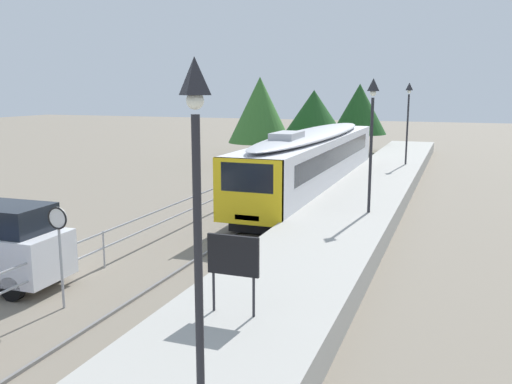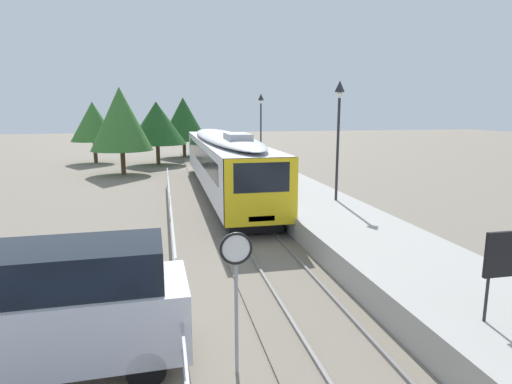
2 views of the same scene
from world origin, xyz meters
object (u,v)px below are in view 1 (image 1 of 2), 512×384
(platform_lamp_mid_platform, at_px, (372,120))
(speed_limit_sign, at_px, (58,232))
(platform_lamp_far_end, at_px, (408,108))
(commuter_train, at_px, (314,157))
(platform_lamp_near_end, at_px, (197,180))
(platform_notice_board, at_px, (233,258))

(platform_lamp_mid_platform, distance_m, speed_limit_sign, 12.77)
(platform_lamp_mid_platform, distance_m, platform_lamp_far_end, 15.51)
(commuter_train, relative_size, speed_limit_sign, 7.30)
(platform_lamp_mid_platform, xyz_separation_m, platform_lamp_far_end, (0.00, 15.51, 0.00))
(platform_lamp_near_end, distance_m, platform_notice_board, 4.91)
(commuter_train, distance_m, platform_lamp_mid_platform, 8.70)
(platform_lamp_far_end, bearing_deg, commuter_train, -116.76)
(platform_lamp_mid_platform, height_order, speed_limit_sign, platform_lamp_mid_platform)
(commuter_train, xyz_separation_m, platform_lamp_mid_platform, (4.18, -7.22, 2.47))
(platform_lamp_mid_platform, bearing_deg, platform_notice_board, -95.96)
(platform_lamp_mid_platform, relative_size, platform_lamp_far_end, 1.00)
(platform_lamp_near_end, bearing_deg, commuter_train, 100.42)
(platform_lamp_mid_platform, relative_size, speed_limit_sign, 1.91)
(platform_notice_board, xyz_separation_m, speed_limit_sign, (-5.28, 0.69, -0.06))
(platform_lamp_near_end, height_order, platform_lamp_mid_platform, same)
(commuter_train, height_order, speed_limit_sign, commuter_train)
(commuter_train, xyz_separation_m, platform_lamp_near_end, (4.18, -22.72, 2.47))
(commuter_train, bearing_deg, speed_limit_sign, -97.27)
(platform_lamp_near_end, xyz_separation_m, platform_lamp_mid_platform, (0.00, 15.51, 0.00))
(platform_lamp_near_end, bearing_deg, speed_limit_sign, 143.52)
(commuter_train, bearing_deg, platform_lamp_mid_platform, -59.93)
(platform_notice_board, bearing_deg, platform_lamp_near_end, -73.75)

